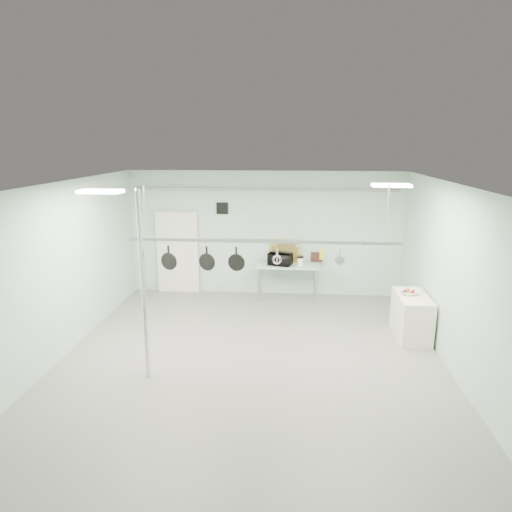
# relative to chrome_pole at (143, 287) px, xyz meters

# --- Properties ---
(floor) EXTENTS (8.00, 8.00, 0.00)m
(floor) POSITION_rel_chrome_pole_xyz_m (1.70, 0.60, -1.60)
(floor) COLOR gray
(floor) RESTS_ON ground
(ceiling) EXTENTS (7.00, 8.00, 0.02)m
(ceiling) POSITION_rel_chrome_pole_xyz_m (1.70, 0.60, 1.59)
(ceiling) COLOR silver
(ceiling) RESTS_ON back_wall
(back_wall) EXTENTS (7.00, 0.02, 3.20)m
(back_wall) POSITION_rel_chrome_pole_xyz_m (1.70, 4.59, 0.00)
(back_wall) COLOR #9FBFAF
(back_wall) RESTS_ON floor
(right_wall) EXTENTS (0.02, 8.00, 3.20)m
(right_wall) POSITION_rel_chrome_pole_xyz_m (5.19, 0.60, 0.00)
(right_wall) COLOR #9FBFAF
(right_wall) RESTS_ON floor
(door) EXTENTS (1.10, 0.10, 2.20)m
(door) POSITION_rel_chrome_pole_xyz_m (-0.60, 4.54, -0.55)
(door) COLOR silver
(door) RESTS_ON floor
(wall_vent) EXTENTS (0.30, 0.04, 0.30)m
(wall_vent) POSITION_rel_chrome_pole_xyz_m (0.60, 4.57, 0.65)
(wall_vent) COLOR black
(wall_vent) RESTS_ON back_wall
(conduit_pipe) EXTENTS (6.60, 0.07, 0.07)m
(conduit_pipe) POSITION_rel_chrome_pole_xyz_m (1.70, 4.50, 1.15)
(conduit_pipe) COLOR gray
(conduit_pipe) RESTS_ON back_wall
(chrome_pole) EXTENTS (0.08, 0.08, 3.20)m
(chrome_pole) POSITION_rel_chrome_pole_xyz_m (0.00, 0.00, 0.00)
(chrome_pole) COLOR silver
(chrome_pole) RESTS_ON floor
(prep_table) EXTENTS (1.60, 0.70, 0.91)m
(prep_table) POSITION_rel_chrome_pole_xyz_m (2.30, 4.20, -0.77)
(prep_table) COLOR #9FBBAD
(prep_table) RESTS_ON floor
(side_cabinet) EXTENTS (0.60, 1.20, 0.90)m
(side_cabinet) POSITION_rel_chrome_pole_xyz_m (4.85, 2.00, -1.15)
(side_cabinet) COLOR silver
(side_cabinet) RESTS_ON floor
(pot_rack) EXTENTS (4.80, 0.06, 1.00)m
(pot_rack) POSITION_rel_chrome_pole_xyz_m (1.90, 0.90, 0.63)
(pot_rack) COLOR #B7B7BC
(pot_rack) RESTS_ON ceiling
(light_panel_left) EXTENTS (0.65, 0.30, 0.05)m
(light_panel_left) POSITION_rel_chrome_pole_xyz_m (-0.50, -0.20, 1.56)
(light_panel_left) COLOR white
(light_panel_left) RESTS_ON ceiling
(light_panel_right) EXTENTS (0.65, 0.30, 0.05)m
(light_panel_right) POSITION_rel_chrome_pole_xyz_m (4.10, 1.20, 1.56)
(light_panel_right) COLOR white
(light_panel_right) RESTS_ON ceiling
(microwave) EXTENTS (0.65, 0.53, 0.31)m
(microwave) POSITION_rel_chrome_pole_xyz_m (2.11, 4.12, -0.54)
(microwave) COLOR black
(microwave) RESTS_ON prep_table
(coffee_canister) EXTENTS (0.17, 0.17, 0.20)m
(coffee_canister) POSITION_rel_chrome_pole_xyz_m (2.61, 4.12, -0.60)
(coffee_canister) COLOR white
(coffee_canister) RESTS_ON prep_table
(painting_large) EXTENTS (0.78, 0.16, 0.58)m
(painting_large) POSITION_rel_chrome_pole_xyz_m (2.21, 4.50, -0.41)
(painting_large) COLOR gold
(painting_large) RESTS_ON prep_table
(painting_small) EXTENTS (0.31, 0.11, 0.25)m
(painting_small) POSITION_rel_chrome_pole_xyz_m (3.04, 4.50, -0.57)
(painting_small) COLOR black
(painting_small) RESTS_ON prep_table
(fruit_bowl) EXTENTS (0.38, 0.38, 0.08)m
(fruit_bowl) POSITION_rel_chrome_pole_xyz_m (4.77, 2.05, -0.66)
(fruit_bowl) COLOR white
(fruit_bowl) RESTS_ON side_cabinet
(skillet_left) EXTENTS (0.32, 0.15, 0.43)m
(skillet_left) POSITION_rel_chrome_pole_xyz_m (0.19, 0.90, 0.27)
(skillet_left) COLOR black
(skillet_left) RESTS_ON pot_rack
(skillet_mid) EXTENTS (0.32, 0.15, 0.46)m
(skillet_mid) POSITION_rel_chrome_pole_xyz_m (0.89, 0.90, 0.26)
(skillet_mid) COLOR black
(skillet_mid) RESTS_ON pot_rack
(skillet_right) EXTENTS (0.32, 0.11, 0.42)m
(skillet_right) POSITION_rel_chrome_pole_xyz_m (1.42, 0.90, 0.27)
(skillet_right) COLOR black
(skillet_right) RESTS_ON pot_rack
(whisk) EXTENTS (0.20, 0.20, 0.32)m
(whisk) POSITION_rel_chrome_pole_xyz_m (2.14, 0.90, 0.33)
(whisk) COLOR #BDBBC1
(whisk) RESTS_ON pot_rack
(grater) EXTENTS (0.09, 0.05, 0.21)m
(grater) POSITION_rel_chrome_pole_xyz_m (2.93, 0.90, 0.38)
(grater) COLOR gold
(grater) RESTS_ON pot_rack
(saucepan) EXTENTS (0.18, 0.14, 0.27)m
(saucepan) POSITION_rel_chrome_pole_xyz_m (3.25, 0.90, 0.35)
(saucepan) COLOR #ADADB1
(saucepan) RESTS_ON pot_rack
(fruit_cluster) EXTENTS (0.24, 0.24, 0.09)m
(fruit_cluster) POSITION_rel_chrome_pole_xyz_m (4.77, 2.05, -0.62)
(fruit_cluster) COLOR #B21021
(fruit_cluster) RESTS_ON fruit_bowl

